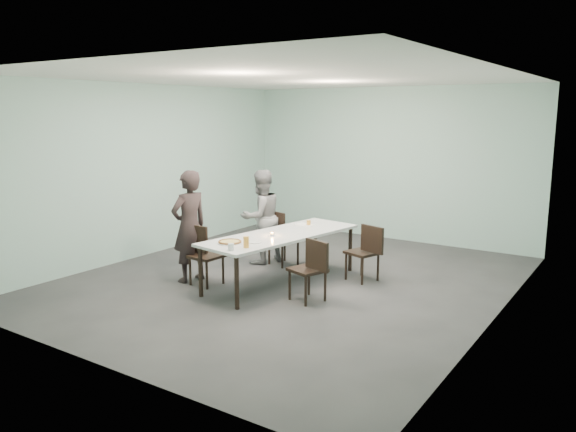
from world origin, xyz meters
The scene contains 16 objects.
ground centered at (0.00, 0.00, 0.00)m, with size 7.00×7.00×0.00m, color #333335.
room_shell centered at (0.00, 0.00, 2.03)m, with size 6.02×7.02×3.01m.
table centered at (-0.04, -0.19, 0.69)m, with size 1.30×2.71×0.75m.
chair_near_left centered at (-0.99, -0.86, 0.50)m, with size 0.62×0.44×0.87m.
chair_far_left centered at (-0.66, 0.70, 0.50)m, with size 0.65×0.52×0.87m.
chair_near_right centered at (0.78, -0.68, 0.50)m, with size 0.65×0.53×0.87m.
chair_far_right centered at (0.98, 0.57, 0.50)m, with size 0.65×0.53×0.87m.
diner_near centered at (-1.24, -0.86, 0.84)m, with size 0.61×0.40×1.68m, color black.
diner_far centered at (-0.97, 0.58, 0.79)m, with size 0.77×0.60×1.58m, color gray.
pizza centered at (-0.28, -1.09, 0.77)m, with size 0.34×0.34×0.04m.
side_plate centered at (-0.02, -0.87, 0.76)m, with size 0.18×0.18×0.01m, color white.
beer_glass centered at (0.06, -1.16, 0.82)m, with size 0.08×0.08×0.15m, color gold.
water_tumbler centered at (-0.01, -1.39, 0.80)m, with size 0.08×0.08×0.09m, color silver.
tealight centered at (-0.06, -0.39, 0.77)m, with size 0.06×0.06×0.05m.
amber_tumbler centered at (-0.03, 0.57, 0.79)m, with size 0.07×0.07×0.08m, color gold.
menu centered at (-0.10, 0.56, 0.75)m, with size 0.30×0.22×0.01m, color silver.
Camera 1 is at (4.51, -6.86, 2.52)m, focal length 35.00 mm.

